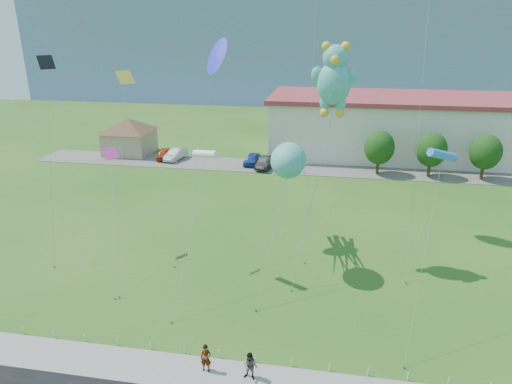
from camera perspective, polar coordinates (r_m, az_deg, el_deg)
ground at (r=27.66m, az=-1.79°, el=-18.50°), size 160.00×160.00×0.00m
sidewalk at (r=25.59m, az=-3.12°, el=-22.19°), size 80.00×2.50×0.10m
parking_strip at (r=58.89m, az=5.07°, el=3.05°), size 70.00×6.00×0.06m
hill_ridge at (r=141.27m, az=8.48°, el=18.02°), size 160.00×50.00×25.00m
pavilion at (r=67.17m, az=-15.61°, el=7.17°), size 9.20×9.20×5.00m
warehouse at (r=69.82m, az=27.83°, el=6.99°), size 61.00×15.00×8.20m
rope_fence at (r=26.52m, az=-2.39°, el=-19.80°), size 26.05×0.05×0.50m
tree_near at (r=57.11m, az=15.17°, el=5.38°), size 3.60×3.60×5.47m
tree_mid at (r=57.99m, az=21.09°, el=4.95°), size 3.60×3.60×5.47m
tree_far at (r=59.47m, az=26.76°, el=4.48°), size 3.60×3.60×5.47m
pedestrian_left at (r=25.50m, az=-6.28°, el=-19.95°), size 0.60×0.41×1.59m
pedestrian_right at (r=24.93m, az=-0.70°, el=-20.96°), size 0.85×0.72×1.55m
parked_car_red at (r=63.59m, az=-11.40°, el=4.70°), size 2.26×4.23×1.37m
parked_car_silver at (r=62.90m, az=-10.01°, el=4.66°), size 2.23×4.62×1.46m
parked_car_blue at (r=59.90m, az=-0.48°, el=4.16°), size 2.01×4.25×1.40m
parked_car_black at (r=58.18m, az=1.19°, el=3.70°), size 2.21×4.60×1.45m
octopus_kite at (r=33.13m, az=4.25°, el=3.36°), size 2.53×12.21×9.67m
teddy_bear_kite at (r=32.93m, az=9.74°, el=13.88°), size 3.69×6.65×16.23m
small_kite_white at (r=31.20m, az=-6.37°, el=4.59°), size 0.96×7.76×9.48m
small_kite_blue at (r=36.19m, az=-5.06°, el=16.05°), size 3.10×6.85×15.74m
small_kite_yellow at (r=33.44m, az=-16.17°, el=10.47°), size 1.50×7.10×14.28m
small_kite_pink at (r=36.19m, az=-17.65°, el=2.98°), size 3.92×7.73×8.46m
small_kite_black at (r=37.45m, az=-24.65°, el=11.60°), size 1.39×4.59×15.15m
small_kite_cyan at (r=28.67m, az=22.25°, el=4.11°), size 2.16×7.56×10.61m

